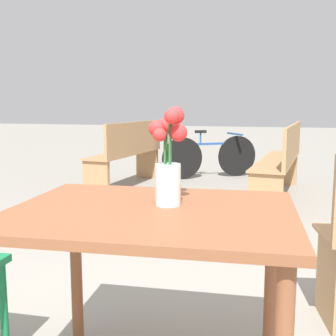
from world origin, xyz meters
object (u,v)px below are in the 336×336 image
bench_far (130,152)px  bicycle (210,156)px  flower_vase (168,163)px  bench_middle (284,158)px  table_front (152,238)px

bench_far → bicycle: 1.34m
flower_vase → bench_middle: size_ratio=0.17×
table_front → bicycle: (-0.62, 4.76, -0.29)m
bench_far → bicycle: bench_far is taller
bench_middle → bicycle: (-1.04, 1.20, -0.16)m
flower_vase → table_front: bearing=-120.4°
table_front → flower_vase: flower_vase is taller
bench_far → bicycle: bearing=48.1°
table_front → bicycle: table_front is taller
bicycle → flower_vase: bearing=-82.0°
table_front → bench_middle: bench_middle is taller
flower_vase → bicycle: flower_vase is taller
table_front → bicycle: 4.81m
bench_far → flower_vase: bearing=-67.3°
flower_vase → bench_middle: flower_vase is taller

